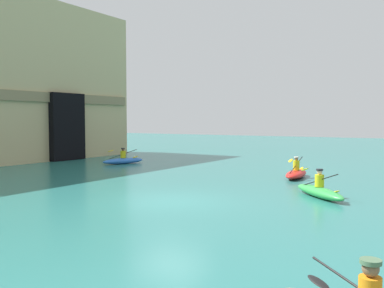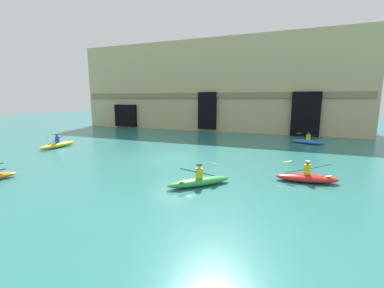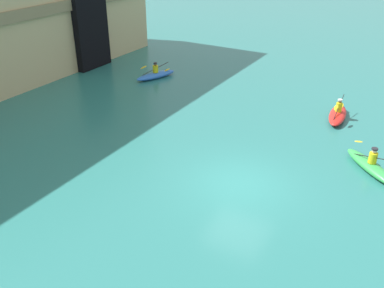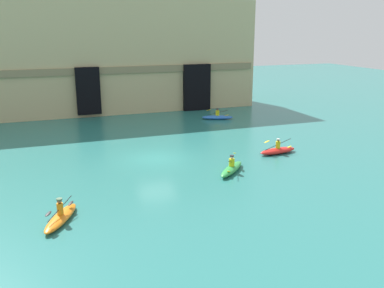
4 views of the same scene
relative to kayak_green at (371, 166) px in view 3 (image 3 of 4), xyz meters
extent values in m
plane|color=#28706B|center=(-3.60, 4.26, -0.24)|extent=(120.00, 120.00, 0.00)
cube|color=black|center=(5.12, 19.61, 2.18)|extent=(2.91, 0.70, 4.81)
ellipsoid|color=green|center=(0.00, 0.00, -0.04)|extent=(2.73, 2.74, 0.40)
cylinder|color=gold|center=(0.00, 0.00, 0.39)|extent=(0.34, 0.34, 0.46)
sphere|color=beige|center=(0.00, 0.00, 0.72)|extent=(0.21, 0.21, 0.21)
cylinder|color=#232328|center=(0.00, 0.00, 0.80)|extent=(0.26, 0.26, 0.06)
cylinder|color=black|center=(0.00, 0.00, 0.41)|extent=(1.22, 1.67, 0.72)
ellipsoid|color=yellow|center=(0.53, 0.73, 0.71)|extent=(0.40, 0.46, 0.19)
ellipsoid|color=blue|center=(5.31, 14.43, -0.04)|extent=(3.03, 1.70, 0.40)
cylinder|color=gold|center=(5.31, 14.43, 0.39)|extent=(0.35, 0.35, 0.46)
sphere|color=brown|center=(5.31, 14.43, 0.71)|extent=(0.19, 0.19, 0.19)
cylinder|color=#232328|center=(5.31, 14.43, 0.78)|extent=(0.23, 0.23, 0.06)
cylinder|color=black|center=(5.31, 14.43, 0.41)|extent=(1.77, 0.89, 0.58)
ellipsoid|color=yellow|center=(4.54, 14.81, 0.65)|extent=(0.47, 0.35, 0.17)
ellipsoid|color=yellow|center=(6.08, 14.05, 0.17)|extent=(0.47, 0.35, 0.17)
ellipsoid|color=red|center=(4.73, 2.49, -0.04)|extent=(2.97, 1.16, 0.40)
cylinder|color=gold|center=(4.73, 2.49, 0.40)|extent=(0.32, 0.32, 0.48)
sphere|color=brown|center=(4.73, 2.49, 0.73)|extent=(0.18, 0.18, 0.18)
cylinder|color=silver|center=(4.73, 2.49, 0.81)|extent=(0.23, 0.23, 0.06)
cylinder|color=black|center=(4.73, 2.49, 0.43)|extent=(2.07, 0.09, 0.68)
ellipsoid|color=yellow|center=(5.65, 2.51, 0.14)|extent=(0.44, 0.19, 0.18)
ellipsoid|color=yellow|center=(3.82, 2.46, 0.71)|extent=(0.44, 0.19, 0.18)
camera|label=1|loc=(-16.06, -4.48, 2.68)|focal=40.00mm
camera|label=2|loc=(3.96, -10.91, 3.81)|focal=24.00mm
camera|label=3|loc=(-16.85, -1.28, 8.94)|focal=40.00mm
camera|label=4|loc=(-10.80, -22.43, 8.38)|focal=40.00mm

